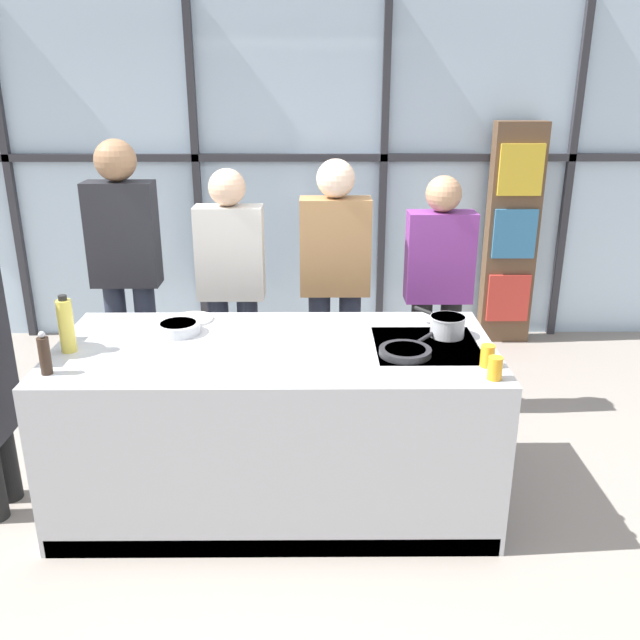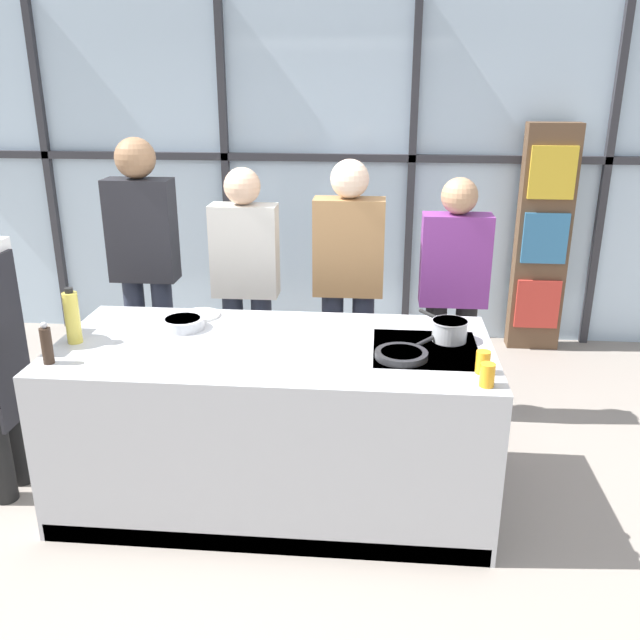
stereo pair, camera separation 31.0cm
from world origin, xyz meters
TOP-DOWN VIEW (x-y plane):
  - ground_plane at (0.00, 0.00)m, footprint 18.00×18.00m
  - back_window_wall at (0.00, 2.51)m, footprint 6.40×0.10m
  - bookshelf at (1.83, 2.33)m, footprint 0.42×0.19m
  - demo_island at (0.00, -0.00)m, footprint 2.22×1.01m
  - spectator_far_left at (-1.00, 1.00)m, footprint 0.43×0.25m
  - spectator_center_left at (-0.33, 1.00)m, footprint 0.42×0.23m
  - spectator_center_right at (0.33, 1.00)m, footprint 0.44×0.24m
  - spectator_far_right at (1.00, 1.00)m, footprint 0.43×0.22m
  - frying_pan at (0.65, -0.12)m, footprint 0.34×0.40m
  - saucepan at (0.89, 0.13)m, footprint 0.24×0.30m
  - white_plate at (-0.48, 0.38)m, footprint 0.23×0.23m
  - mixing_bowl at (-0.52, 0.18)m, footprint 0.23×0.23m
  - oil_bottle at (-1.01, -0.07)m, footprint 0.08×0.08m
  - pepper_grinder at (-1.02, -0.33)m, footprint 0.05×0.05m
  - juice_glass_near at (1.01, -0.41)m, footprint 0.07×0.07m
  - juice_glass_far at (1.01, -0.27)m, footprint 0.07×0.07m

SIDE VIEW (x-z plane):
  - ground_plane at x=0.00m, z-range 0.00..0.00m
  - demo_island at x=0.00m, z-range 0.00..0.89m
  - white_plate at x=-0.48m, z-range 0.89..0.90m
  - spectator_far_right at x=1.00m, z-range 0.11..1.71m
  - frying_pan at x=0.65m, z-range 0.89..0.93m
  - bookshelf at x=1.83m, z-range 0.00..1.84m
  - mixing_bowl at x=-0.52m, z-range 0.89..0.95m
  - spectator_center_left at x=-0.33m, z-range 0.11..1.76m
  - juice_glass_near at x=1.01m, z-range 0.89..1.00m
  - juice_glass_far at x=1.01m, z-range 0.89..1.00m
  - saucepan at x=0.89m, z-range 0.89..1.00m
  - spectator_center_right at x=0.33m, z-range 0.12..1.82m
  - pepper_grinder at x=-1.02m, z-range 0.88..1.09m
  - oil_bottle at x=-1.01m, z-range 0.88..1.17m
  - spectator_far_left at x=-1.00m, z-range 0.14..1.96m
  - back_window_wall at x=0.00m, z-range 0.00..2.80m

